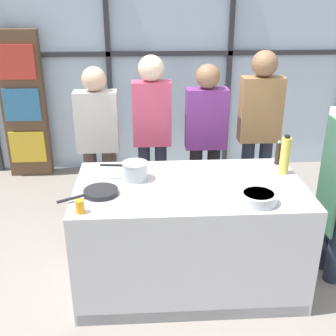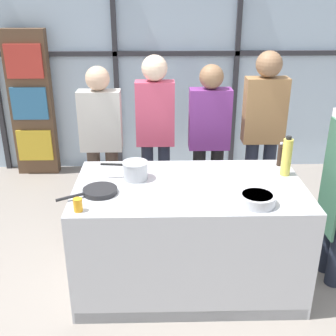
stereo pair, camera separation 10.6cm
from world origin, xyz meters
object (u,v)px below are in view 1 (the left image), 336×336
(juice_glass_near, at_px, (80,206))
(spectator_far_left, at_px, (98,139))
(white_plate, at_px, (241,186))
(saucepan, at_px, (135,170))
(mixing_bowl, at_px, (258,197))
(spectator_center_right, at_px, (206,136))
(spectator_far_right, at_px, (259,127))
(oil_bottle, at_px, (285,155))
(pepper_grinder, at_px, (278,153))
(spectator_center_left, at_px, (152,129))
(frying_pan, at_px, (100,192))

(juice_glass_near, bearing_deg, spectator_far_left, 90.46)
(spectator_far_left, height_order, white_plate, spectator_far_left)
(saucepan, xyz_separation_m, mixing_bowl, (0.87, -0.45, -0.03))
(spectator_center_right, bearing_deg, spectator_far_left, -0.00)
(mixing_bowl, bearing_deg, white_plate, 103.27)
(spectator_far_right, relative_size, saucepan, 4.70)
(white_plate, height_order, oil_bottle, oil_bottle)
(spectator_far_left, height_order, pepper_grinder, spectator_far_left)
(spectator_center_left, distance_m, oil_bottle, 1.35)
(saucepan, distance_m, juice_glass_near, 0.63)
(spectator_center_left, distance_m, frying_pan, 1.22)
(spectator_far_right, bearing_deg, mixing_bowl, 75.39)
(pepper_grinder, bearing_deg, oil_bottle, -92.94)
(pepper_grinder, distance_m, juice_glass_near, 1.76)
(spectator_far_left, distance_m, mixing_bowl, 1.83)
(pepper_grinder, bearing_deg, frying_pan, -161.39)
(spectator_center_right, xyz_separation_m, mixing_bowl, (0.18, -1.34, -0.01))
(spectator_far_left, relative_size, spectator_center_left, 0.94)
(pepper_grinder, bearing_deg, mixing_bowl, -116.70)
(saucepan, bearing_deg, mixing_bowl, -27.27)
(saucepan, distance_m, mixing_bowl, 0.98)
(spectator_far_left, distance_m, saucepan, 0.97)
(spectator_center_right, xyz_separation_m, frying_pan, (-0.94, -1.14, -0.03))
(white_plate, bearing_deg, oil_bottle, 30.79)
(spectator_far_left, height_order, saucepan, spectator_far_left)
(spectator_far_left, relative_size, spectator_far_right, 0.92)
(white_plate, xyz_separation_m, pepper_grinder, (0.41, 0.43, 0.09))
(spectator_far_right, relative_size, oil_bottle, 5.40)
(mixing_bowl, height_order, oil_bottle, oil_bottle)
(spectator_far_right, distance_m, mixing_bowl, 1.39)
(oil_bottle, bearing_deg, spectator_far_right, 89.23)
(spectator_center_right, relative_size, spectator_far_right, 0.93)
(spectator_far_right, distance_m, pepper_grinder, 0.65)
(spectator_far_left, bearing_deg, oil_bottle, 151.98)
(oil_bottle, xyz_separation_m, juice_glass_near, (-1.57, -0.57, -0.11))
(saucepan, xyz_separation_m, pepper_grinder, (1.22, 0.24, 0.02))
(spectator_far_left, bearing_deg, spectator_center_left, 180.00)
(frying_pan, bearing_deg, spectator_center_right, 50.49)
(spectator_far_left, distance_m, spectator_center_right, 1.06)
(spectator_center_left, bearing_deg, oil_bottle, 141.30)
(spectator_center_right, xyz_separation_m, juice_glass_near, (-1.05, -1.41, -0.00))
(spectator_center_left, relative_size, spectator_far_right, 0.98)
(spectator_far_right, height_order, juice_glass_near, spectator_far_right)
(frying_pan, relative_size, juice_glass_near, 4.52)
(spectator_far_right, xyz_separation_m, frying_pan, (-1.48, -1.14, -0.11))
(spectator_center_right, relative_size, white_plate, 6.76)
(frying_pan, bearing_deg, spectator_far_left, 95.96)
(frying_pan, relative_size, white_plate, 1.73)
(spectator_center_right, distance_m, frying_pan, 1.48)
(spectator_center_left, xyz_separation_m, white_plate, (0.65, -1.08, -0.12))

